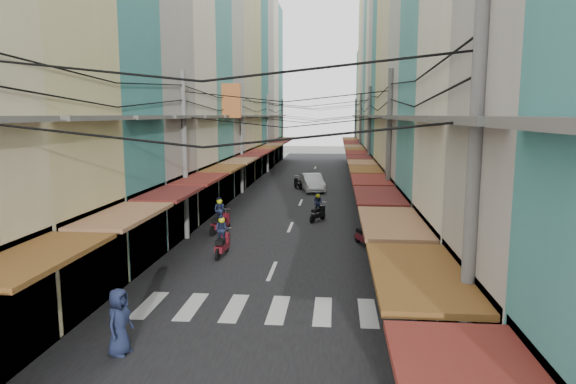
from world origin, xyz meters
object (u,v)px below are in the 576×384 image
Objects in this scene: market_umbrella at (478,241)px; traffic_sign at (394,212)px; bicycle at (399,243)px; white_car at (312,191)px.

traffic_sign is (-1.72, 6.83, -0.48)m from market_umbrella.
bicycle is 0.54× the size of market_umbrella.
market_umbrella is at bearing 167.56° from bicycle.
market_umbrella reaches higher than traffic_sign.
market_umbrella is at bearing -88.71° from white_car.
bicycle is at bearing -85.59° from white_car.
bicycle is (4.97, -16.64, 0.00)m from white_car.
traffic_sign is at bearing 146.06° from bicycle.
white_car is 17.36m from bicycle.
bicycle is 9.36m from market_umbrella.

